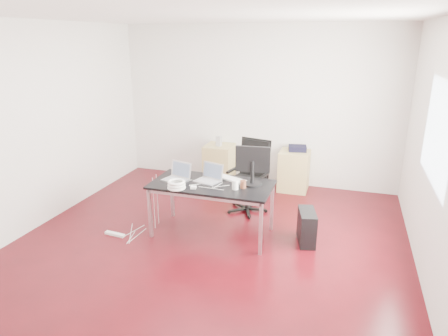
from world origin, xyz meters
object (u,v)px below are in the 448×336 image
(filing_cabinet_left, at_px, (219,163))
(pc_tower, at_px, (307,227))
(desk, at_px, (212,187))
(filing_cabinet_right, at_px, (294,171))
(office_chair, at_px, (250,172))

(filing_cabinet_left, distance_m, pc_tower, 2.61)
(desk, bearing_deg, pc_tower, 6.14)
(desk, xyz_separation_m, filing_cabinet_right, (0.81, 2.01, -0.33))
(office_chair, bearing_deg, desk, -92.85)
(office_chair, height_order, filing_cabinet_left, office_chair)
(desk, bearing_deg, filing_cabinet_right, 67.95)
(desk, bearing_deg, filing_cabinet_left, 105.64)
(desk, height_order, pc_tower, desk)
(desk, bearing_deg, office_chair, 73.33)
(pc_tower, bearing_deg, filing_cabinet_left, 120.29)
(filing_cabinet_left, distance_m, filing_cabinet_right, 1.37)
(filing_cabinet_right, height_order, pc_tower, filing_cabinet_right)
(office_chair, xyz_separation_m, filing_cabinet_left, (-0.85, 1.05, -0.26))
(office_chair, relative_size, pc_tower, 2.40)
(office_chair, relative_size, filing_cabinet_left, 1.54)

